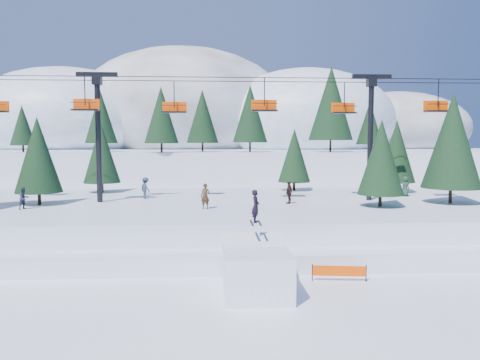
{
  "coord_description": "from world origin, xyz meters",
  "views": [
    {
      "loc": [
        0.1,
        -19.84,
        7.31
      ],
      "look_at": [
        1.59,
        6.0,
        5.2
      ],
      "focal_mm": 35.0,
      "sensor_mm": 36.0,
      "label": 1
    }
  ],
  "objects": [
    {
      "name": "chairlift",
      "position": [
        1.58,
        18.05,
        9.32
      ],
      "size": [
        46.0,
        3.21,
        10.28
      ],
      "color": "black",
      "rests_on": "mid_shelf"
    },
    {
      "name": "conifer_stand",
      "position": [
        -1.47,
        17.8,
        7.0
      ],
      "size": [
        60.63,
        16.33,
        10.1
      ],
      "color": "black",
      "rests_on": "mid_shelf"
    },
    {
      "name": "banner_far",
      "position": [
        10.64,
        6.65,
        0.54
      ],
      "size": [
        2.78,
        0.72,
        0.9
      ],
      "color": "black",
      "rests_on": "ground"
    },
    {
      "name": "mid_shelf",
      "position": [
        0.0,
        18.0,
        1.25
      ],
      "size": [
        70.0,
        22.0,
        2.5
      ],
      "primitive_type": "cube",
      "color": "white",
      "rests_on": "ground"
    },
    {
      "name": "ground",
      "position": [
        0.0,
        0.0,
        0.0
      ],
      "size": [
        160.0,
        160.0,
        0.0
      ],
      "primitive_type": "plane",
      "color": "white",
      "rests_on": "ground"
    },
    {
      "name": "banner_near",
      "position": [
        6.69,
        3.88,
        0.54
      ],
      "size": [
        2.84,
        0.37,
        0.9
      ],
      "color": "black",
      "rests_on": "ground"
    },
    {
      "name": "berm",
      "position": [
        0.0,
        8.0,
        0.55
      ],
      "size": [
        70.0,
        6.0,
        1.1
      ],
      "primitive_type": "cube",
      "color": "white",
      "rests_on": "ground"
    },
    {
      "name": "distant_skiers",
      "position": [
        0.24,
        17.67,
        3.38
      ],
      "size": [
        31.42,
        7.71,
        1.84
      ],
      "color": "#371E1A",
      "rests_on": "mid_shelf"
    },
    {
      "name": "mountain_ridge",
      "position": [
        -5.07,
        73.36,
        9.64
      ],
      "size": [
        119.0,
        60.97,
        26.46
      ],
      "color": "white",
      "rests_on": "ground"
    },
    {
      "name": "jump_kicker",
      "position": [
        2.15,
        2.17,
        1.18
      ],
      "size": [
        3.17,
        4.38,
        4.89
      ],
      "color": "white",
      "rests_on": "ground"
    }
  ]
}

